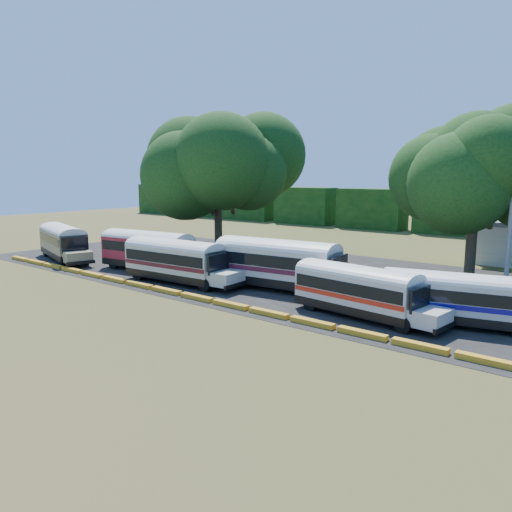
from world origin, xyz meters
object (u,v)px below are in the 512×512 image
Objects in this scene: bus_beige at (63,240)px; bus_white_red at (360,288)px; tree_west at (218,164)px; bus_red at (149,248)px; bus_cream_west at (176,259)px.

bus_beige is 31.27m from bus_white_red.
tree_west reaches higher than bus_white_red.
bus_red is at bearing -177.61° from bus_white_red.
bus_red is 1.14× the size of bus_white_red.
bus_red reaches higher than bus_beige.
bus_red is 0.77× the size of tree_west.
bus_white_red is 26.64m from tree_west.
bus_beige is 0.76× the size of tree_west.
bus_cream_west is 16.30m from tree_west.
bus_cream_west is 1.10× the size of bus_white_red.
bus_red is at bearing 157.58° from bus_cream_west.
bus_red is 20.55m from bus_white_red.
bus_beige is 16.17m from bus_cream_west.
tree_west is at bearing 158.04° from bus_white_red.
tree_west is at bearing 93.21° from bus_red.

